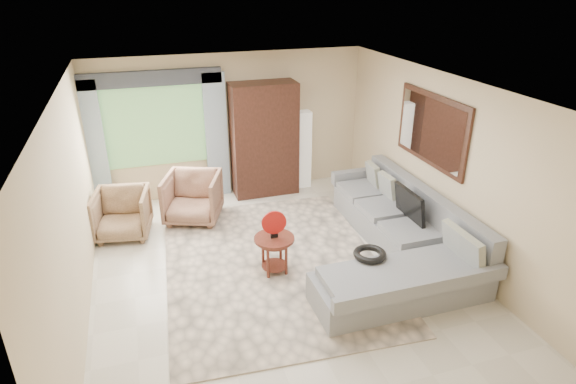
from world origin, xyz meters
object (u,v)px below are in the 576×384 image
object	(u,v)px
coffee_table	(274,254)
floor_lamp	(304,149)
armchair_left	(122,214)
armchair_right	(193,198)
armoire	(264,139)
sectional_sofa	(399,241)
tv_screen	(410,205)
potted_plant	(111,202)

from	to	relation	value
coffee_table	floor_lamp	distance (m)	3.14
coffee_table	armchair_left	xyz separation A→B (m)	(-1.99, 1.75, 0.09)
armchair_right	armoire	size ratio (longest dim) A/B	0.43
sectional_sofa	tv_screen	size ratio (longest dim) A/B	4.68
potted_plant	armoire	bearing A→B (deg)	5.00
armchair_right	coffee_table	bearing A→B (deg)	-45.37
armchair_right	tv_screen	bearing A→B (deg)	-11.79
coffee_table	armoire	xyz separation A→B (m)	(0.61, 2.71, 0.76)
armchair_left	armoire	world-z (taller)	armoire
tv_screen	armchair_left	xyz separation A→B (m)	(-4.10, 1.70, -0.34)
sectional_sofa	armoire	size ratio (longest dim) A/B	1.65
coffee_table	armoire	bearing A→B (deg)	77.37
armchair_right	potted_plant	size ratio (longest dim) A/B	1.51
armchair_right	floor_lamp	distance (m)	2.43
armoire	floor_lamp	size ratio (longest dim) A/B	1.40
armchair_right	armoire	world-z (taller)	armoire
armchair_left	armoire	bearing A→B (deg)	30.34
sectional_sofa	armchair_right	world-z (taller)	sectional_sofa
tv_screen	armchair_right	xyz separation A→B (m)	(-2.96, 1.91, -0.31)
potted_plant	floor_lamp	bearing A→B (deg)	4.84
armchair_left	floor_lamp	world-z (taller)	floor_lamp
armchair_left	potted_plant	world-z (taller)	armchair_left
sectional_sofa	armchair_left	size ratio (longest dim) A/B	4.14
armoire	floor_lamp	xyz separation A→B (m)	(0.80, 0.06, -0.30)
armchair_right	armoire	xyz separation A→B (m)	(1.46, 0.75, 0.64)
coffee_table	armchair_right	xyz separation A→B (m)	(-0.85, 1.95, 0.12)
sectional_sofa	floor_lamp	world-z (taller)	floor_lamp
potted_plant	tv_screen	bearing A→B (deg)	-29.43
tv_screen	coffee_table	xyz separation A→B (m)	(-2.11, -0.05, -0.43)
coffee_table	armchair_left	bearing A→B (deg)	138.68
sectional_sofa	potted_plant	xyz separation A→B (m)	(-4.02, 2.65, 0.02)
potted_plant	armoire	world-z (taller)	armoire
armchair_left	floor_lamp	bearing A→B (deg)	26.78
armchair_left	tv_screen	bearing A→B (deg)	-12.48
armchair_left	armchair_right	bearing A→B (deg)	20.25
coffee_table	floor_lamp	xyz separation A→B (m)	(1.41, 2.77, 0.46)
armchair_right	armoire	distance (m)	1.76
floor_lamp	armchair_left	bearing A→B (deg)	-163.33
armchair_left	potted_plant	xyz separation A→B (m)	(-0.19, 0.71, -0.08)
sectional_sofa	potted_plant	bearing A→B (deg)	146.56
potted_plant	floor_lamp	world-z (taller)	floor_lamp
armchair_left	armchair_right	size ratio (longest dim) A/B	0.93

